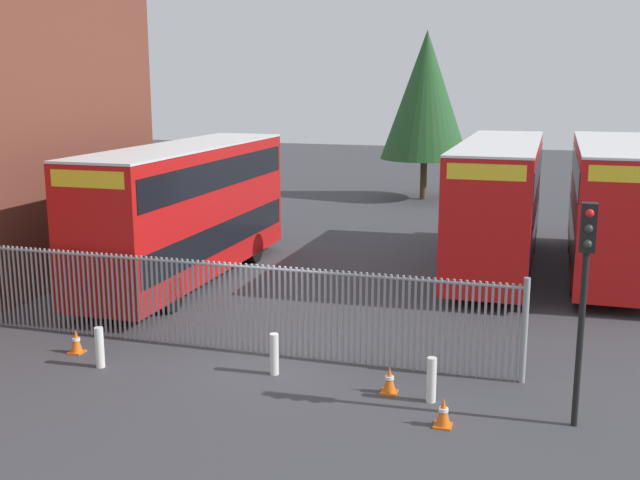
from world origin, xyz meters
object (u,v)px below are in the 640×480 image
(traffic_light_kerbside, at_px, (585,274))
(traffic_cone_mid_forecourt, at_px, (389,380))
(bollard_near_left, at_px, (100,347))
(bollard_center_front, at_px, (274,354))
(double_decker_bus_behind_fence_left, at_px, (498,200))
(double_decker_bus_behind_fence_right, at_px, (613,202))
(traffic_cone_near_kerb, at_px, (76,341))
(double_decker_bus_near_gate, at_px, (187,207))
(traffic_cone_by_gate, at_px, (443,412))
(bollard_near_right, at_px, (431,380))

(traffic_light_kerbside, bearing_deg, traffic_cone_mid_forecourt, 172.50)
(bollard_near_left, xyz_separation_m, bollard_center_front, (3.96, 0.76, 0.00))
(bollard_near_left, bearing_deg, traffic_cone_mid_forecourt, 4.15)
(double_decker_bus_behind_fence_left, xyz_separation_m, double_decker_bus_behind_fence_right, (3.70, 0.60, 0.00))
(double_decker_bus_behind_fence_right, bearing_deg, traffic_cone_near_kerb, -136.52)
(bollard_center_front, bearing_deg, double_decker_bus_near_gate, 128.80)
(traffic_cone_by_gate, distance_m, traffic_cone_mid_forecourt, 1.81)
(traffic_cone_near_kerb, bearing_deg, double_decker_bus_behind_fence_left, 51.82)
(bollard_near_left, bearing_deg, bollard_near_right, 2.27)
(double_decker_bus_behind_fence_right, bearing_deg, bollard_near_left, -132.52)
(bollard_center_front, height_order, traffic_cone_mid_forecourt, bollard_center_front)
(traffic_light_kerbside, bearing_deg, double_decker_bus_near_gate, 147.31)
(double_decker_bus_behind_fence_left, height_order, traffic_light_kerbside, double_decker_bus_behind_fence_left)
(traffic_cone_mid_forecourt, height_order, traffic_cone_near_kerb, same)
(bollard_center_front, distance_m, bollard_near_right, 3.61)
(bollard_near_right, bearing_deg, traffic_cone_mid_forecourt, 168.60)
(double_decker_bus_behind_fence_left, relative_size, bollard_near_left, 11.38)
(double_decker_bus_near_gate, distance_m, bollard_near_right, 11.85)
(traffic_cone_mid_forecourt, bearing_deg, bollard_near_left, -175.85)
(double_decker_bus_behind_fence_left, relative_size, double_decker_bus_behind_fence_right, 1.00)
(double_decker_bus_behind_fence_left, bearing_deg, double_decker_bus_behind_fence_right, 9.19)
(traffic_light_kerbside, bearing_deg, double_decker_bus_behind_fence_right, 84.17)
(double_decker_bus_near_gate, xyz_separation_m, bollard_near_left, (1.56, -7.62, -1.95))
(double_decker_bus_behind_fence_left, height_order, bollard_center_front, double_decker_bus_behind_fence_left)
(bollard_center_front, xyz_separation_m, traffic_cone_mid_forecourt, (2.67, -0.27, -0.19))
(traffic_cone_mid_forecourt, bearing_deg, double_decker_bus_behind_fence_left, 83.67)
(double_decker_bus_behind_fence_left, xyz_separation_m, traffic_cone_near_kerb, (-8.99, -11.44, -2.13))
(double_decker_bus_near_gate, relative_size, double_decker_bus_behind_fence_right, 1.00)
(double_decker_bus_near_gate, distance_m, bollard_center_front, 9.03)
(double_decker_bus_near_gate, xyz_separation_m, bollard_center_front, (5.52, -6.87, -1.95))
(double_decker_bus_behind_fence_right, xyz_separation_m, traffic_light_kerbside, (-1.30, -12.68, 0.56))
(bollard_near_left, bearing_deg, traffic_light_kerbside, -0.03)
(bollard_center_front, bearing_deg, double_decker_bus_behind_fence_left, 70.72)
(double_decker_bus_behind_fence_right, bearing_deg, traffic_cone_mid_forecourt, -112.24)
(double_decker_bus_behind_fence_left, relative_size, traffic_cone_near_kerb, 18.32)
(bollard_near_right, xyz_separation_m, traffic_cone_near_kerb, (-8.61, 0.34, -0.19))
(traffic_light_kerbside, bearing_deg, bollard_center_front, 173.19)
(double_decker_bus_behind_fence_left, height_order, traffic_cone_mid_forecourt, double_decker_bus_behind_fence_left)
(double_decker_bus_near_gate, bearing_deg, traffic_light_kerbside, -32.69)
(double_decker_bus_near_gate, bearing_deg, bollard_near_right, -38.83)
(bollard_center_front, distance_m, traffic_cone_by_gate, 4.27)
(double_decker_bus_behind_fence_left, distance_m, traffic_light_kerbside, 12.33)
(traffic_cone_by_gate, bearing_deg, double_decker_bus_behind_fence_left, 90.09)
(bollard_near_left, height_order, bollard_center_front, same)
(traffic_cone_by_gate, xyz_separation_m, traffic_light_kerbside, (2.38, 0.77, 2.70))
(traffic_cone_near_kerb, xyz_separation_m, traffic_light_kerbside, (11.40, -0.65, 2.70))
(bollard_near_right, distance_m, traffic_cone_near_kerb, 8.62)
(double_decker_bus_behind_fence_left, distance_m, bollard_near_left, 14.58)
(bollard_near_right, xyz_separation_m, traffic_light_kerbside, (2.78, -0.30, 2.51))
(bollard_near_right, height_order, traffic_light_kerbside, traffic_light_kerbside)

